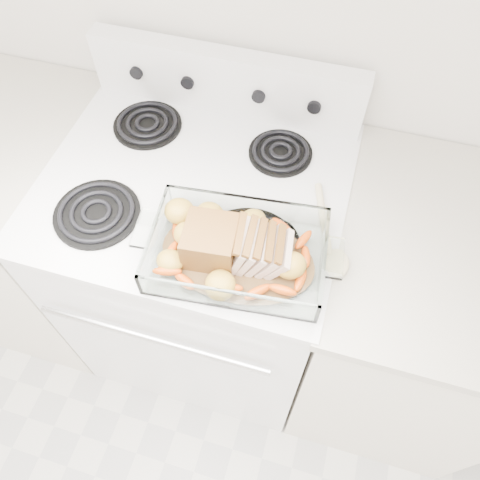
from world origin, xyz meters
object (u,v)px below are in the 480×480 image
(counter_left, at_px, (30,228))
(pork_roast, at_px, (227,244))
(electric_range, at_px, (205,270))
(counter_right, at_px, (404,324))
(baking_dish, at_px, (237,254))

(counter_left, bearing_deg, pork_roast, -13.09)
(pork_roast, bearing_deg, electric_range, 127.62)
(counter_right, relative_size, pork_roast, 3.98)
(electric_range, height_order, counter_right, electric_range)
(counter_left, relative_size, counter_right, 1.00)
(baking_dish, bearing_deg, counter_right, 15.30)
(pork_roast, bearing_deg, counter_left, 166.13)
(counter_right, distance_m, baking_dish, 0.72)
(electric_range, distance_m, counter_left, 0.67)
(counter_left, xyz_separation_m, counter_right, (1.33, 0.00, 0.00))
(counter_left, height_order, baking_dish, baking_dish)
(electric_range, bearing_deg, pork_roast, -51.59)
(baking_dish, bearing_deg, counter_left, 161.41)
(electric_range, xyz_separation_m, counter_left, (-0.67, -0.00, -0.02))
(baking_dish, height_order, pork_roast, pork_roast)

